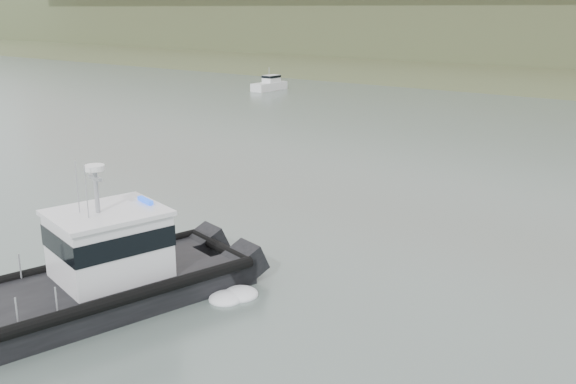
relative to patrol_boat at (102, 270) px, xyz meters
name	(u,v)px	position (x,y,z in m)	size (l,w,h in m)	color
ground	(153,301)	(1.32, 1.29, -1.46)	(400.00, 400.00, 0.00)	#54635C
patrol_boat	(102,270)	(0.00, 0.00, 0.00)	(7.17, 12.69, 5.82)	black
motorboat	(270,84)	(-37.57, 57.92, -0.64)	(2.02, 5.98, 3.29)	silver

